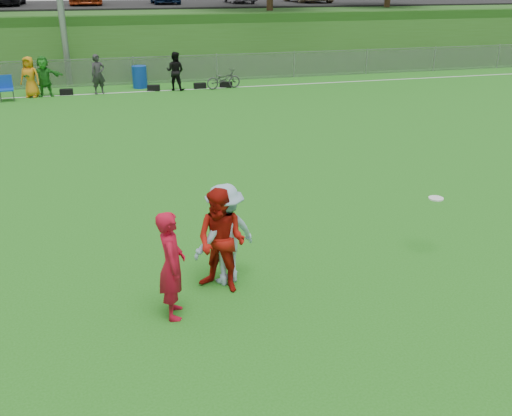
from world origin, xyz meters
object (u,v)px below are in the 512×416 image
object	(u,v)px
player_red_left	(172,265)
player_blue	(225,235)
recycling_bin	(140,77)
player_red_center	(221,241)
frisbee	(436,198)
bicycle	(223,79)

from	to	relation	value
player_red_left	player_blue	bearing A→B (deg)	-44.62
recycling_bin	player_blue	bearing A→B (deg)	-89.90
player_red_center	player_blue	xyz separation A→B (m)	(0.11, 0.24, -0.00)
player_red_left	frisbee	xyz separation A→B (m)	(4.92, 0.92, 0.22)
player_red_left	recycling_bin	distance (m)	19.49
player_red_left	player_blue	world-z (taller)	player_blue
frisbee	recycling_bin	xyz separation A→B (m)	(-3.98, 18.54, -0.57)
player_red_center	bicycle	size ratio (longest dim) A/B	1.07
frisbee	bicycle	world-z (taller)	frisbee
frisbee	bicycle	xyz separation A→B (m)	(-0.29, 17.38, -0.64)
player_blue	bicycle	world-z (taller)	player_blue
player_red_center	frisbee	xyz separation A→B (m)	(4.05, 0.35, 0.19)
player_red_left	player_red_center	bearing A→B (deg)	-50.83
frisbee	recycling_bin	world-z (taller)	frisbee
player_blue	bicycle	bearing A→B (deg)	-123.23
player_red_center	player_blue	size ratio (longest dim) A/B	1.00
player_blue	frisbee	bearing A→B (deg)	160.25
player_red_center	recycling_bin	distance (m)	18.90
bicycle	player_blue	bearing A→B (deg)	156.39
player_red_left	player_red_center	world-z (taller)	player_red_center
player_red_left	player_blue	xyz separation A→B (m)	(0.98, 0.81, 0.02)
player_red_left	bicycle	distance (m)	18.88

